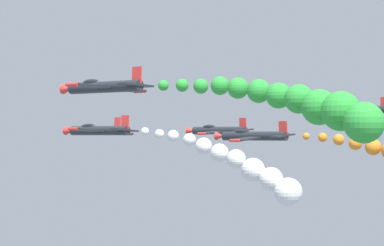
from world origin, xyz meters
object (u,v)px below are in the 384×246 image
object	(u,v)px
airplane_right_inner	(218,130)
airplane_right_outer	(103,87)
airplane_left_outer	(253,136)
airplane_lead	(94,130)
airplane_left_inner	(98,130)
airplane_trailing	(357,110)

from	to	relation	value
airplane_right_inner	airplane_right_outer	size ratio (longest dim) A/B	1.00
airplane_right_inner	airplane_left_outer	world-z (taller)	airplane_right_inner
airplane_right_inner	airplane_right_outer	xyz separation A→B (m)	(-38.34, -14.43, 3.98)
airplane_lead	airplane_left_outer	distance (m)	25.97
airplane_left_outer	airplane_right_outer	size ratio (longest dim) A/B	1.00
airplane_lead	airplane_left_outer	bearing A→B (deg)	-88.29
airplane_lead	airplane_right_outer	distance (m)	37.00
airplane_left_inner	airplane_right_outer	size ratio (longest dim) A/B	1.00
airplane_left_inner	airplane_left_outer	bearing A→B (deg)	-46.50
airplane_left_inner	airplane_trailing	world-z (taller)	airplane_trailing
airplane_lead	airplane_trailing	xyz separation A→B (m)	(27.17, -26.36, 2.98)
airplane_left_inner	airplane_right_outer	xyz separation A→B (m)	(-13.58, -13.96, 4.07)
airplane_right_outer	airplane_trailing	bearing A→B (deg)	0.06
airplane_left_inner	airplane_right_inner	xyz separation A→B (m)	(24.75, 0.47, 0.10)
airplane_left_inner	airplane_right_inner	size ratio (longest dim) A/B	1.00
airplane_lead	airplane_trailing	distance (m)	37.97
airplane_trailing	airplane_left_inner	bearing A→B (deg)	160.47
airplane_lead	airplane_right_inner	distance (m)	17.49
airplane_right_inner	airplane_left_outer	xyz separation A→B (m)	(-11.96, -13.96, -0.74)
airplane_lead	airplane_left_inner	bearing A→B (deg)	-133.95
airplane_left_inner	airplane_right_outer	distance (m)	19.90
airplane_lead	airplane_left_inner	distance (m)	17.32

